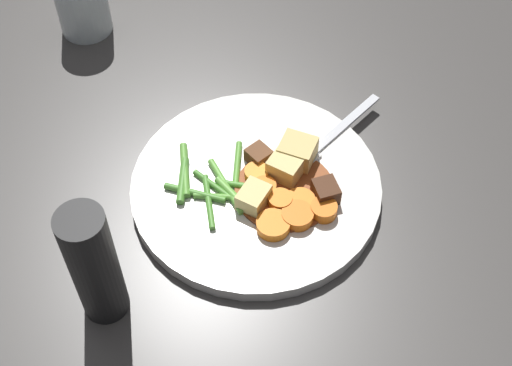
# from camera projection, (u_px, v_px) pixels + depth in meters

# --- Properties ---
(ground_plane) EXTENTS (3.00, 3.00, 0.00)m
(ground_plane) POSITION_uv_depth(u_px,v_px,m) (256.00, 191.00, 0.79)
(ground_plane) COLOR #423F3D
(dinner_plate) EXTENTS (0.27, 0.27, 0.02)m
(dinner_plate) POSITION_uv_depth(u_px,v_px,m) (256.00, 187.00, 0.78)
(dinner_plate) COLOR white
(dinner_plate) RESTS_ON ground_plane
(stew_sauce) EXTENTS (0.11, 0.11, 0.00)m
(stew_sauce) POSITION_uv_depth(u_px,v_px,m) (285.00, 190.00, 0.77)
(stew_sauce) COLOR brown
(stew_sauce) RESTS_ON dinner_plate
(carrot_slice_0) EXTENTS (0.04, 0.04, 0.01)m
(carrot_slice_0) POSITION_uv_depth(u_px,v_px,m) (300.00, 203.00, 0.75)
(carrot_slice_0) COLOR orange
(carrot_slice_0) RESTS_ON dinner_plate
(carrot_slice_1) EXTENTS (0.05, 0.05, 0.01)m
(carrot_slice_1) POSITION_uv_depth(u_px,v_px,m) (297.00, 216.00, 0.74)
(carrot_slice_1) COLOR orange
(carrot_slice_1) RESTS_ON dinner_plate
(carrot_slice_2) EXTENTS (0.04, 0.04, 0.01)m
(carrot_slice_2) POSITION_uv_depth(u_px,v_px,m) (280.00, 201.00, 0.75)
(carrot_slice_2) COLOR orange
(carrot_slice_2) RESTS_ON dinner_plate
(carrot_slice_3) EXTENTS (0.03, 0.03, 0.01)m
(carrot_slice_3) POSITION_uv_depth(u_px,v_px,m) (324.00, 210.00, 0.75)
(carrot_slice_3) COLOR orange
(carrot_slice_3) RESTS_ON dinner_plate
(carrot_slice_4) EXTENTS (0.03, 0.03, 0.01)m
(carrot_slice_4) POSITION_uv_depth(u_px,v_px,m) (260.00, 174.00, 0.78)
(carrot_slice_4) COLOR orange
(carrot_slice_4) RESTS_ON dinner_plate
(carrot_slice_5) EXTENTS (0.04, 0.04, 0.01)m
(carrot_slice_5) POSITION_uv_depth(u_px,v_px,m) (273.00, 225.00, 0.74)
(carrot_slice_5) COLOR orange
(carrot_slice_5) RESTS_ON dinner_plate
(carrot_slice_6) EXTENTS (0.03, 0.03, 0.01)m
(carrot_slice_6) POSITION_uv_depth(u_px,v_px,m) (264.00, 189.00, 0.76)
(carrot_slice_6) COLOR orange
(carrot_slice_6) RESTS_ON dinner_plate
(potato_chunk_0) EXTENTS (0.04, 0.04, 0.03)m
(potato_chunk_0) POSITION_uv_depth(u_px,v_px,m) (286.00, 167.00, 0.77)
(potato_chunk_0) COLOR #E5CC7A
(potato_chunk_0) RESTS_ON dinner_plate
(potato_chunk_1) EXTENTS (0.04, 0.04, 0.02)m
(potato_chunk_1) POSITION_uv_depth(u_px,v_px,m) (250.00, 197.00, 0.75)
(potato_chunk_1) COLOR #E5CC7A
(potato_chunk_1) RESTS_ON dinner_plate
(potato_chunk_2) EXTENTS (0.05, 0.04, 0.03)m
(potato_chunk_2) POSITION_uv_depth(u_px,v_px,m) (297.00, 152.00, 0.79)
(potato_chunk_2) COLOR #DBBC6B
(potato_chunk_2) RESTS_ON dinner_plate
(meat_chunk_0) EXTENTS (0.03, 0.03, 0.02)m
(meat_chunk_0) POSITION_uv_depth(u_px,v_px,m) (263.00, 156.00, 0.79)
(meat_chunk_0) COLOR brown
(meat_chunk_0) RESTS_ON dinner_plate
(meat_chunk_1) EXTENTS (0.03, 0.03, 0.02)m
(meat_chunk_1) POSITION_uv_depth(u_px,v_px,m) (326.00, 192.00, 0.76)
(meat_chunk_1) COLOR #4C2B19
(meat_chunk_1) RESTS_ON dinner_plate
(green_bean_0) EXTENTS (0.02, 0.07, 0.01)m
(green_bean_0) POSITION_uv_depth(u_px,v_px,m) (209.00, 202.00, 0.76)
(green_bean_0) COLOR #4C8E33
(green_bean_0) RESTS_ON dinner_plate
(green_bean_1) EXTENTS (0.01, 0.06, 0.01)m
(green_bean_1) POSITION_uv_depth(u_px,v_px,m) (237.00, 163.00, 0.79)
(green_bean_1) COLOR #599E38
(green_bean_1) RESTS_ON dinner_plate
(green_bean_2) EXTENTS (0.07, 0.02, 0.01)m
(green_bean_2) POSITION_uv_depth(u_px,v_px,m) (195.00, 193.00, 0.76)
(green_bean_2) COLOR #4C8E33
(green_bean_2) RESTS_ON dinner_plate
(green_bean_3) EXTENTS (0.07, 0.01, 0.01)m
(green_bean_3) POSITION_uv_depth(u_px,v_px,m) (248.00, 187.00, 0.77)
(green_bean_3) COLOR #4C8E33
(green_bean_3) RESTS_ON dinner_plate
(green_bean_4) EXTENTS (0.01, 0.06, 0.01)m
(green_bean_4) POSITION_uv_depth(u_px,v_px,m) (183.00, 181.00, 0.77)
(green_bean_4) COLOR #4C8E33
(green_bean_4) RESTS_ON dinner_plate
(green_bean_5) EXTENTS (0.02, 0.07, 0.01)m
(green_bean_5) POSITION_uv_depth(u_px,v_px,m) (185.00, 170.00, 0.78)
(green_bean_5) COLOR #599E38
(green_bean_5) RESTS_ON dinner_plate
(green_bean_6) EXTENTS (0.08, 0.01, 0.01)m
(green_bean_6) POSITION_uv_depth(u_px,v_px,m) (230.00, 197.00, 0.76)
(green_bean_6) COLOR #599E38
(green_bean_6) RESTS_ON dinner_plate
(green_bean_7) EXTENTS (0.04, 0.04, 0.01)m
(green_bean_7) POSITION_uv_depth(u_px,v_px,m) (233.00, 195.00, 0.76)
(green_bean_7) COLOR #66AD42
(green_bean_7) RESTS_ON dinner_plate
(green_bean_8) EXTENTS (0.07, 0.05, 0.01)m
(green_bean_8) POSITION_uv_depth(u_px,v_px,m) (222.00, 192.00, 0.77)
(green_bean_8) COLOR #4C8E33
(green_bean_8) RESTS_ON dinner_plate
(green_bean_9) EXTENTS (0.05, 0.07, 0.01)m
(green_bean_9) POSITION_uv_depth(u_px,v_px,m) (226.00, 186.00, 0.77)
(green_bean_9) COLOR #66AD42
(green_bean_9) RESTS_ON dinner_plate
(fork) EXTENTS (0.12, 0.15, 0.00)m
(fork) POSITION_uv_depth(u_px,v_px,m) (326.00, 140.00, 0.81)
(fork) COLOR silver
(fork) RESTS_ON dinner_plate
(pepper_mill) EXTENTS (0.04, 0.04, 0.15)m
(pepper_mill) POSITION_uv_depth(u_px,v_px,m) (94.00, 266.00, 0.65)
(pepper_mill) COLOR black
(pepper_mill) RESTS_ON ground_plane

